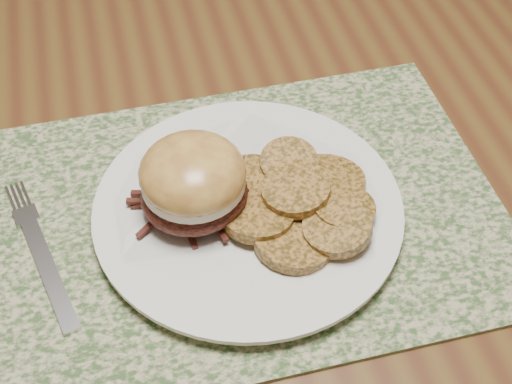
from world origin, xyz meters
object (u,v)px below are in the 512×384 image
dining_table (414,101)px  pork_sandwich (193,182)px  dinner_plate (248,210)px  fork (40,251)px

dining_table → pork_sandwich: size_ratio=12.63×
dinner_plate → pork_sandwich: 0.06m
dining_table → fork: bearing=-156.4°
pork_sandwich → fork: pork_sandwich is taller
dinner_plate → pork_sandwich: size_ratio=2.19×
pork_sandwich → fork: size_ratio=0.67×
dining_table → fork: (-0.44, -0.19, 0.09)m
dining_table → fork: size_ratio=8.52×
dinner_plate → fork: (-0.18, 0.00, -0.01)m
dining_table → pork_sandwich: (-0.30, -0.19, 0.13)m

